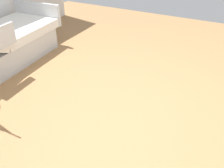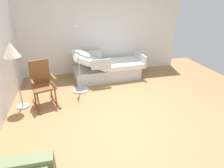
# 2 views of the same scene
# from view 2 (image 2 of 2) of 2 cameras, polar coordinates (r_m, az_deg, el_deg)

# --- Properties ---
(ground_plane) EXTENTS (7.41, 7.41, 0.00)m
(ground_plane) POSITION_cam_2_polar(r_m,az_deg,el_deg) (4.06, 5.33, -10.38)
(ground_plane) COLOR #9E7247
(side_wall) EXTENTS (0.10, 5.18, 2.70)m
(side_wall) POSITION_cam_2_polar(r_m,az_deg,el_deg) (6.34, -3.26, 15.53)
(side_wall) COLOR white
(side_wall) RESTS_ON ground
(hospital_bed) EXTENTS (1.10, 2.15, 1.00)m
(hospital_bed) POSITION_cam_2_polar(r_m,az_deg,el_deg) (5.94, -1.49, 4.51)
(hospital_bed) COLOR silver
(hospital_bed) RESTS_ON ground
(rocking_chair) EXTENTS (0.87, 0.68, 1.05)m
(rocking_chair) POSITION_cam_2_polar(r_m,az_deg,el_deg) (4.67, -19.79, 0.04)
(rocking_chair) COLOR brown
(rocking_chair) RESTS_ON ground
(floor_lamp) EXTENTS (0.34, 0.34, 1.48)m
(floor_lamp) POSITION_cam_2_polar(r_m,az_deg,el_deg) (4.48, -27.36, 7.66)
(floor_lamp) COLOR #B2B5BA
(floor_lamp) RESTS_ON ground
(iv_pole) EXTENTS (0.44, 0.44, 1.69)m
(iv_pole) POSITION_cam_2_polar(r_m,az_deg,el_deg) (5.20, -9.36, 0.65)
(iv_pole) COLOR #B2B5BA
(iv_pole) RESTS_ON ground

